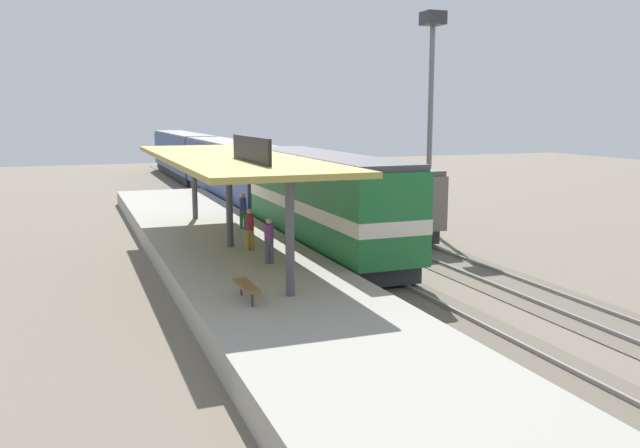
{
  "coord_description": "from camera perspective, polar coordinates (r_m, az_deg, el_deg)",
  "views": [
    {
      "loc": [
        -10.78,
        -26.87,
        6.48
      ],
      "look_at": [
        -1.38,
        -2.09,
        2.0
      ],
      "focal_mm": 37.47,
      "sensor_mm": 36.0,
      "label": 1
    }
  ],
  "objects": [
    {
      "name": "platform_bench",
      "position": [
        20.05,
        -6.29,
        -5.31
      ],
      "size": [
        0.44,
        1.7,
        0.5
      ],
      "color": "#333338",
      "rests_on": "platform"
    },
    {
      "name": "passenger_carriage_rear",
      "position": [
        67.78,
        -11.64,
        5.87
      ],
      "size": [
        2.9,
        20.0,
        4.24
      ],
      "color": "#28282D",
      "rests_on": "track_near"
    },
    {
      "name": "light_mast",
      "position": [
        37.15,
        9.5,
        12.42
      ],
      "size": [
        1.1,
        1.1,
        11.7
      ],
      "color": "slate",
      "rests_on": "ground"
    },
    {
      "name": "track_far",
      "position": [
        31.63,
        8.83,
        -2.29
      ],
      "size": [
        3.2,
        110.0,
        0.16
      ],
      "color": "#5F5649",
      "rests_on": "ground"
    },
    {
      "name": "track_near",
      "position": [
        29.67,
        1.06,
        -2.96
      ],
      "size": [
        3.2,
        110.0,
        0.16
      ],
      "color": "#5F5649",
      "rests_on": "ground"
    },
    {
      "name": "locomotive",
      "position": [
        30.27,
        0.29,
        1.87
      ],
      "size": [
        2.93,
        14.43,
        4.44
      ],
      "color": "#28282D",
      "rests_on": "track_near"
    },
    {
      "name": "person_boarding",
      "position": [
        24.72,
        -4.38,
        -1.22
      ],
      "size": [
        0.34,
        0.34,
        1.71
      ],
      "color": "#4C4C51",
      "rests_on": "platform"
    },
    {
      "name": "freight_car",
      "position": [
        36.81,
        4.1,
        2.53
      ],
      "size": [
        2.8,
        12.0,
        3.54
      ],
      "color": "#28282D",
      "rests_on": "track_far"
    },
    {
      "name": "station_canopy",
      "position": [
        27.56,
        -7.79,
        5.45
      ],
      "size": [
        5.2,
        18.0,
        4.7
      ],
      "color": "#47474C",
      "rests_on": "platform"
    },
    {
      "name": "person_walking",
      "position": [
        27.16,
        -6.02,
        -0.27
      ],
      "size": [
        0.34,
        0.34,
        1.71
      ],
      "color": "olive",
      "rests_on": "platform"
    },
    {
      "name": "platform",
      "position": [
        28.23,
        -7.65,
        -2.83
      ],
      "size": [
        6.0,
        44.0,
        0.9
      ],
      "primitive_type": "cube",
      "color": "#9E998E",
      "rests_on": "ground"
    },
    {
      "name": "passenger_carriage_front",
      "position": [
        47.42,
        -7.57,
        4.47
      ],
      "size": [
        2.9,
        20.0,
        4.24
      ],
      "color": "#28282D",
      "rests_on": "track_near"
    },
    {
      "name": "ground_plane",
      "position": [
        30.46,
        4.56,
        -2.72
      ],
      "size": [
        120.0,
        120.0,
        0.0
      ],
      "primitive_type": "plane",
      "color": "#706656"
    },
    {
      "name": "person_waiting",
      "position": [
        32.29,
        -6.6,
        1.29
      ],
      "size": [
        0.34,
        0.34,
        1.71
      ],
      "color": "#23603D",
      "rests_on": "platform"
    }
  ]
}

